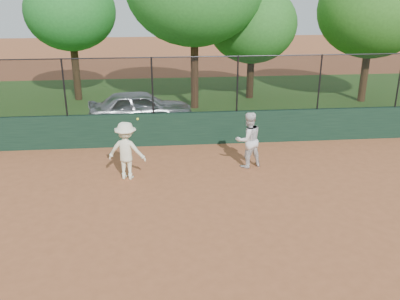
{
  "coord_description": "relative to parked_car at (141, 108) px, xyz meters",
  "views": [
    {
      "loc": [
        -0.32,
        -9.35,
        5.62
      ],
      "look_at": [
        0.8,
        2.2,
        1.2
      ],
      "focal_mm": 40.0,
      "sensor_mm": 36.0,
      "label": 1
    }
  ],
  "objects": [
    {
      "name": "fence_assembly",
      "position": [
        1.01,
        -2.51,
        1.51
      ],
      "size": [
        26.0,
        0.06,
        2.0
      ],
      "color": "black",
      "rests_on": "back_wall"
    },
    {
      "name": "player_second",
      "position": [
        3.52,
        -4.78,
        0.18
      ],
      "size": [
        1.04,
        0.91,
        1.8
      ],
      "primitive_type": "imported",
      "rotation": [
        0.0,
        0.0,
        3.44
      ],
      "color": "white",
      "rests_on": "ground"
    },
    {
      "name": "back_wall",
      "position": [
        1.03,
        -2.51,
        -0.13
      ],
      "size": [
        26.0,
        0.2,
        1.2
      ],
      "primitive_type": "cube",
      "color": "#173323",
      "rests_on": "ground"
    },
    {
      "name": "grass_strip",
      "position": [
        1.03,
        3.49,
        -0.72
      ],
      "size": [
        36.0,
        12.0,
        0.01
      ],
      "primitive_type": "cube",
      "color": "#234916",
      "rests_on": "ground"
    },
    {
      "name": "parked_car",
      "position": [
        0.0,
        0.0,
        0.0
      ],
      "size": [
        4.45,
        2.26,
        1.45
      ],
      "primitive_type": "imported",
      "rotation": [
        0.0,
        0.0,
        1.7
      ],
      "color": "silver",
      "rests_on": "ground"
    },
    {
      "name": "tree_3",
      "position": [
        5.4,
        4.12,
        2.91
      ],
      "size": [
        4.34,
        3.95,
        5.52
      ],
      "color": "#372412",
      "rests_on": "ground"
    },
    {
      "name": "tree_4",
      "position": [
        10.82,
        2.92,
        3.62
      ],
      "size": [
        5.14,
        4.67,
        6.57
      ],
      "color": "#4C321B",
      "rests_on": "ground"
    },
    {
      "name": "player_main",
      "position": [
        -0.27,
        -5.34,
        0.16
      ],
      "size": [
        1.27,
        0.92,
        1.99
      ],
      "color": "white",
      "rests_on": "ground"
    },
    {
      "name": "ground",
      "position": [
        1.03,
        -8.51,
        -0.73
      ],
      "size": [
        80.0,
        80.0,
        0.0
      ],
      "primitive_type": "plane",
      "color": "#A05833",
      "rests_on": "ground"
    },
    {
      "name": "tree_1",
      "position": [
        -3.28,
        4.6,
        3.53
      ],
      "size": [
        4.29,
        3.9,
        6.13
      ],
      "color": "#3F2B15",
      "rests_on": "ground"
    }
  ]
}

